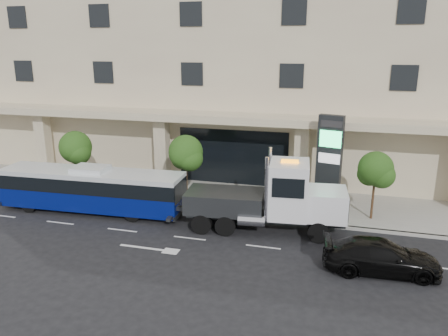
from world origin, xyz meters
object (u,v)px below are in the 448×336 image
(tow_truck, at_px, (272,199))
(signage_pylon, at_px, (329,163))
(black_sedan, at_px, (381,256))
(city_bus, at_px, (92,189))

(tow_truck, xyz_separation_m, signage_pylon, (2.81, 3.71, 1.29))
(black_sedan, bearing_deg, tow_truck, 55.29)
(city_bus, distance_m, black_sedan, 17.01)
(tow_truck, xyz_separation_m, black_sedan, (5.55, -3.21, -1.10))
(tow_truck, distance_m, black_sedan, 6.50)
(city_bus, xyz_separation_m, tow_truck, (11.14, -0.01, 0.38))
(signage_pylon, bearing_deg, city_bus, -150.86)
(tow_truck, bearing_deg, city_bus, 174.94)
(tow_truck, height_order, signage_pylon, signage_pylon)
(tow_truck, distance_m, signage_pylon, 4.83)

